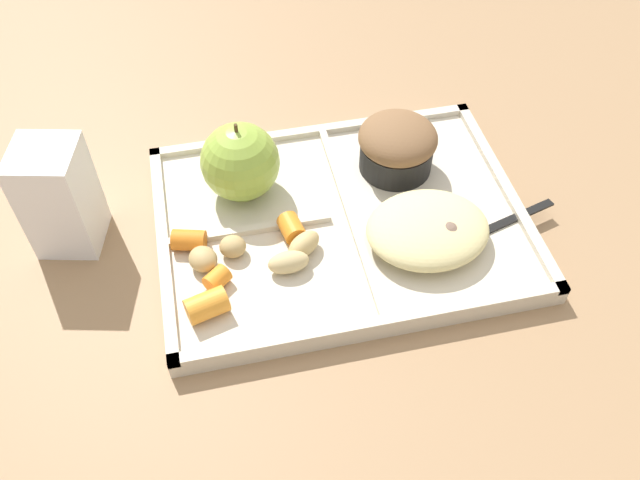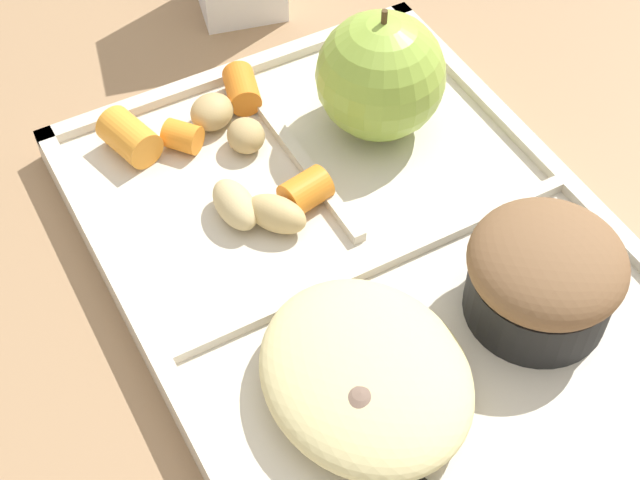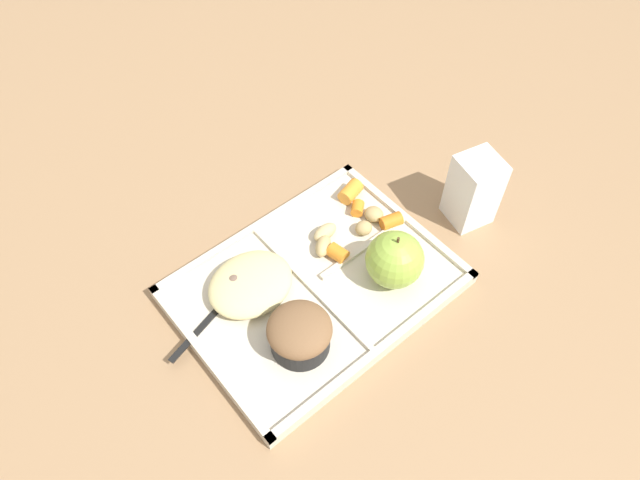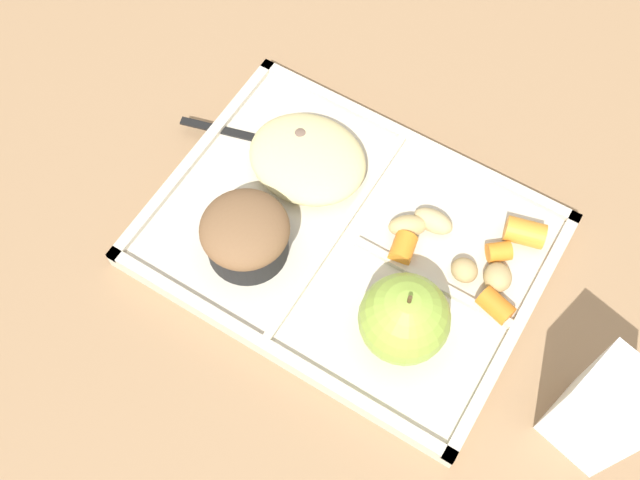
% 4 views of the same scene
% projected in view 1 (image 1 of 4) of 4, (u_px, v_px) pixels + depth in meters
% --- Properties ---
extents(ground, '(6.00, 6.00, 0.00)m').
position_uv_depth(ground, '(340.00, 228.00, 0.68)').
color(ground, '#997551').
extents(lunch_tray, '(0.36, 0.27, 0.02)m').
position_uv_depth(lunch_tray, '(340.00, 222.00, 0.67)').
color(lunch_tray, beige).
rests_on(lunch_tray, ground).
extents(green_apple, '(0.08, 0.08, 0.09)m').
position_uv_depth(green_apple, '(240.00, 162.00, 0.66)').
color(green_apple, '#93B742').
rests_on(green_apple, lunch_tray).
extents(bran_muffin, '(0.08, 0.08, 0.06)m').
position_uv_depth(bran_muffin, '(397.00, 146.00, 0.69)').
color(bran_muffin, black).
rests_on(bran_muffin, lunch_tray).
extents(carrot_slice_center, '(0.04, 0.03, 0.02)m').
position_uv_depth(carrot_slice_center, '(189.00, 240.00, 0.63)').
color(carrot_slice_center, orange).
rests_on(carrot_slice_center, lunch_tray).
extents(carrot_slice_large, '(0.03, 0.03, 0.02)m').
position_uv_depth(carrot_slice_large, '(292.00, 228.00, 0.64)').
color(carrot_slice_large, orange).
rests_on(carrot_slice_large, lunch_tray).
extents(carrot_slice_back, '(0.04, 0.03, 0.02)m').
position_uv_depth(carrot_slice_back, '(207.00, 305.00, 0.58)').
color(carrot_slice_back, orange).
rests_on(carrot_slice_back, lunch_tray).
extents(carrot_slice_near_corner, '(0.03, 0.03, 0.02)m').
position_uv_depth(carrot_slice_near_corner, '(217.00, 279.00, 0.60)').
color(carrot_slice_near_corner, orange).
rests_on(carrot_slice_near_corner, lunch_tray).
extents(potato_chunk_corner, '(0.04, 0.04, 0.02)m').
position_uv_depth(potato_chunk_corner, '(304.00, 245.00, 0.63)').
color(potato_chunk_corner, tan).
rests_on(potato_chunk_corner, lunch_tray).
extents(potato_chunk_small, '(0.03, 0.03, 0.02)m').
position_uv_depth(potato_chunk_small, '(233.00, 246.00, 0.63)').
color(potato_chunk_small, tan).
rests_on(potato_chunk_small, lunch_tray).
extents(potato_chunk_browned, '(0.04, 0.04, 0.02)m').
position_uv_depth(potato_chunk_browned, '(203.00, 259.00, 0.62)').
color(potato_chunk_browned, tan).
rests_on(potato_chunk_browned, lunch_tray).
extents(potato_chunk_wedge, '(0.04, 0.02, 0.02)m').
position_uv_depth(potato_chunk_wedge, '(288.00, 262.00, 0.61)').
color(potato_chunk_wedge, tan).
rests_on(potato_chunk_wedge, lunch_tray).
extents(egg_noodle_pile, '(0.12, 0.10, 0.03)m').
position_uv_depth(egg_noodle_pile, '(428.00, 229.00, 0.63)').
color(egg_noodle_pile, beige).
rests_on(egg_noodle_pile, lunch_tray).
extents(meatball_side, '(0.03, 0.03, 0.03)m').
position_uv_depth(meatball_side, '(413.00, 214.00, 0.65)').
color(meatball_side, brown).
rests_on(meatball_side, lunch_tray).
extents(meatball_back, '(0.03, 0.03, 0.03)m').
position_uv_depth(meatball_back, '(447.00, 236.00, 0.63)').
color(meatball_back, '#755B4C').
rests_on(meatball_back, lunch_tray).
extents(meatball_front, '(0.03, 0.03, 0.03)m').
position_uv_depth(meatball_front, '(458.00, 239.00, 0.63)').
color(meatball_front, '#755B4C').
rests_on(meatball_front, lunch_tray).
extents(meatball_center, '(0.03, 0.03, 0.03)m').
position_uv_depth(meatball_center, '(434.00, 236.00, 0.63)').
color(meatball_center, brown).
rests_on(meatball_center, lunch_tray).
extents(plastic_fork, '(0.15, 0.05, 0.00)m').
position_uv_depth(plastic_fork, '(484.00, 232.00, 0.65)').
color(plastic_fork, black).
rests_on(plastic_fork, lunch_tray).
extents(milk_carton, '(0.07, 0.07, 0.11)m').
position_uv_depth(milk_carton, '(59.00, 197.00, 0.62)').
color(milk_carton, white).
rests_on(milk_carton, ground).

